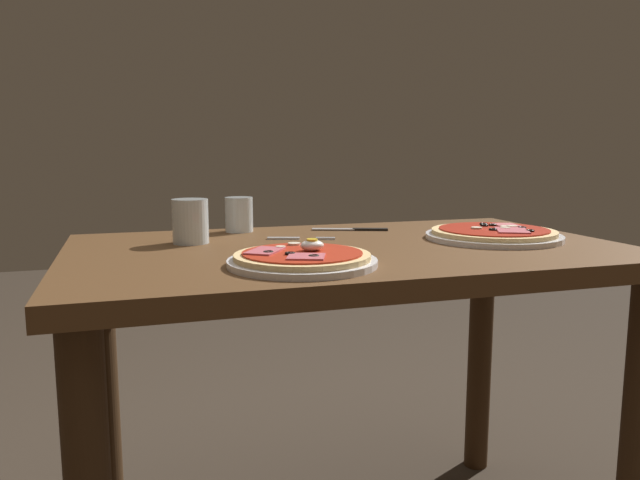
% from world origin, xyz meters
% --- Properties ---
extents(dining_table, '(1.19, 0.72, 0.76)m').
position_xyz_m(dining_table, '(0.00, 0.00, 0.63)').
color(dining_table, brown).
rests_on(dining_table, ground).
extents(pizza_foreground, '(0.27, 0.27, 0.05)m').
position_xyz_m(pizza_foreground, '(-0.16, -0.19, 0.77)').
color(pizza_foreground, white).
rests_on(pizza_foreground, dining_table).
extents(pizza_across_left, '(0.31, 0.31, 0.03)m').
position_xyz_m(pizza_across_left, '(0.35, -0.02, 0.77)').
color(pizza_across_left, white).
rests_on(pizza_across_left, dining_table).
extents(water_glass_near, '(0.08, 0.08, 0.10)m').
position_xyz_m(water_glass_near, '(-0.32, 0.13, 0.80)').
color(water_glass_near, silver).
rests_on(water_glass_near, dining_table).
extents(water_glass_far, '(0.07, 0.07, 0.09)m').
position_xyz_m(water_glass_far, '(-0.19, 0.29, 0.80)').
color(water_glass_far, silver).
rests_on(water_glass_far, dining_table).
extents(fork, '(0.15, 0.06, 0.00)m').
position_xyz_m(fork, '(-0.09, 0.12, 0.76)').
color(fork, silver).
rests_on(fork, dining_table).
extents(knife, '(0.19, 0.09, 0.01)m').
position_xyz_m(knife, '(0.10, 0.22, 0.76)').
color(knife, silver).
rests_on(knife, dining_table).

